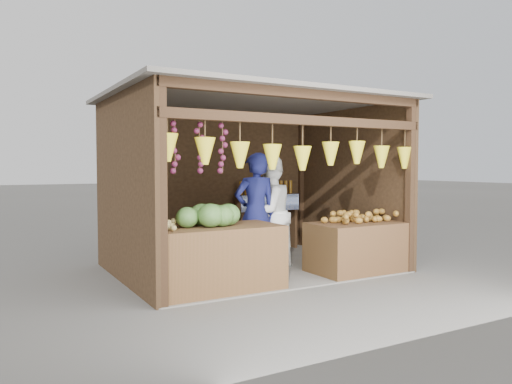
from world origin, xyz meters
TOP-DOWN VIEW (x-y plane):
  - ground at (0.00, 0.00)m, footprint 80.00×80.00m
  - stall_structure at (-0.03, -0.04)m, footprint 4.30×3.30m
  - back_shelf at (1.05, 1.28)m, footprint 1.25×0.32m
  - counter_left at (-1.11, -1.03)m, footprint 1.72×0.85m
  - counter_right at (1.27, -1.05)m, footprint 1.46×0.85m
  - stool at (-1.64, 0.05)m, footprint 0.34×0.34m
  - man_standing at (-0.14, -0.39)m, footprint 0.70×0.51m
  - woman_standing at (0.22, -0.19)m, footprint 1.02×0.90m
  - vendor_seated at (-1.64, 0.05)m, footprint 0.62×0.60m
  - melon_pile at (-1.13, -1.01)m, footprint 1.00×0.50m
  - tanfruit_pile at (-1.71, -1.09)m, footprint 0.34×0.40m
  - mango_pile at (1.33, -1.02)m, footprint 1.40×0.64m

SIDE VIEW (x-z plane):
  - ground at x=0.00m, z-range 0.00..0.00m
  - stool at x=-1.64m, z-range 0.00..0.32m
  - counter_right at x=1.27m, z-range 0.00..0.76m
  - counter_left at x=-1.11m, z-range 0.00..0.84m
  - vendor_seated at x=-1.64m, z-range 0.32..1.39m
  - mango_pile at x=1.33m, z-range 0.76..0.98m
  - back_shelf at x=1.05m, z-range 0.21..1.54m
  - woman_standing at x=0.22m, z-range 0.00..1.76m
  - man_standing at x=-0.14m, z-range 0.00..1.80m
  - tanfruit_pile at x=-1.71m, z-range 0.84..0.97m
  - melon_pile at x=-1.13m, z-range 0.84..1.16m
  - stall_structure at x=-0.03m, z-range 0.34..3.00m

